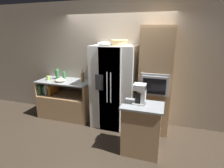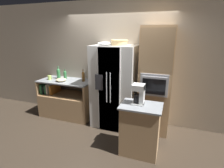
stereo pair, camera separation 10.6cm
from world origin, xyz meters
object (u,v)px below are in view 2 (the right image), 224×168
Objects in this scene: refrigerator at (114,87)px; coffee_maker at (139,94)px; fruit_bowl at (105,43)px; mixing_bowl at (61,80)px; bottle_short at (83,76)px; mug at (50,78)px; bottle_tall at (65,75)px; bottle_wide at (58,73)px; wall_oven at (156,81)px; wicker_basket at (119,42)px.

coffee_maker is at bearing -47.68° from refrigerator.
fruit_bowl is 1.44m from mixing_bowl.
mug is at bearing -170.95° from bottle_short.
bottle_tall is 0.26m from mixing_bowl.
bottle_short reaches higher than bottle_tall.
bottle_tall is 0.17m from bottle_wide.
refrigerator is 0.91m from wall_oven.
mixing_bowl is at bearing -176.32° from refrigerator.
bottle_tall is at bearing 32.61° from mug.
wicker_basket reaches higher than mug.
refrigerator is 5.17× the size of wicker_basket.
mug is 0.36m from mixing_bowl.
wicker_basket is 2.76× the size of mug.
bottle_short is (-1.71, 0.04, -0.04)m from wall_oven.
wicker_basket is 1.24m from bottle_short.
bottle_wide is (-1.55, 0.11, 0.17)m from refrigerator.
fruit_bowl reaches higher than coffee_maker.
wicker_basket reaches higher than fruit_bowl.
wall_oven is 2.27m from bottle_tall.
wicker_basket reaches higher than coffee_maker.
bottle_short is (-0.93, 0.08, -0.82)m from wicker_basket.
bottle_tall is 1.91× the size of mug.
fruit_bowl is at bearing -174.82° from wall_oven.
bottle_tall is 2.30m from coffee_maker.
coffee_maker is at bearing -24.20° from bottle_tall.
coffee_maker is at bearing -18.77° from mixing_bowl.
refrigerator is at bearing 132.32° from coffee_maker.
coffee_maker is (1.54, -0.88, 0.03)m from bottle_short.
bottle_short is (-0.82, 0.09, 0.16)m from refrigerator.
wall_oven is 2.60m from mug.
wall_oven is 7.04× the size of fruit_bowl.
wicker_basket reaches higher than bottle_wide.
bottle_short is at bearing 167.72° from fruit_bowl.
fruit_bowl is 1.45m from bottle_tall.
bottle_wide is 2.48× the size of mug.
wicker_basket is 1.01× the size of coffee_maker.
coffee_maker is at bearing -29.70° from bottle_short.
fruit_bowl reaches higher than bottle_tall.
refrigerator reaches higher than coffee_maker.
coffee_maker is at bearing -21.67° from bottle_wide.
wall_oven is 17.29× the size of mug.
mixing_bowl is (-1.44, -0.10, -0.91)m from wicker_basket.
bottle_wide is (-2.44, 0.06, -0.02)m from wall_oven.
fruit_bowl reaches higher than refrigerator.
wicker_basket is at bearing 7.56° from refrigerator.
refrigerator is at bearing -4.23° from bottle_wide.
bottle_tall reaches higher than mixing_bowl.
wall_oven is 2.24m from mixing_bowl.
fruit_bowl is 0.99× the size of bottle_wide.
wall_oven is (0.89, 0.06, 0.20)m from refrigerator.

